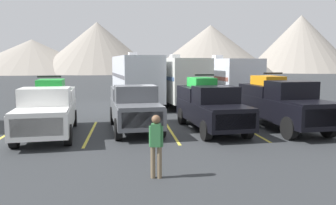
{
  "coord_description": "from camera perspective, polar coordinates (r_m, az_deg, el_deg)",
  "views": [
    {
      "loc": [
        -1.99,
        -15.92,
        3.15
      ],
      "look_at": [
        0.0,
        0.16,
        1.2
      ],
      "focal_mm": 35.97,
      "sensor_mm": 36.0,
      "label": 1
    }
  ],
  "objects": [
    {
      "name": "person_a",
      "position": [
        9.15,
        -2.03,
        -6.71
      ],
      "size": [
        0.38,
        0.25,
        1.75
      ],
      "color": "#726047",
      "rests_on": "ground"
    },
    {
      "name": "pickup_truck_d",
      "position": [
        16.78,
        18.68,
        -0.02
      ],
      "size": [
        2.58,
        5.92,
        2.64
      ],
      "color": "black",
      "rests_on": "ground"
    },
    {
      "name": "ground_plane",
      "position": [
        16.35,
        0.07,
        -4.25
      ],
      "size": [
        240.0,
        240.0,
        0.0
      ],
      "primitive_type": "plane",
      "color": "#2D3033"
    },
    {
      "name": "lot_stripe_d",
      "position": [
        16.4,
        13.11,
        -4.38
      ],
      "size": [
        0.12,
        5.5,
        0.01
      ],
      "primitive_type": "cube",
      "color": "gold",
      "rests_on": "ground"
    },
    {
      "name": "camper_trailer_b",
      "position": [
        23.8,
        1.84,
        3.97
      ],
      "size": [
        3.39,
        8.1,
        3.7
      ],
      "color": "silver",
      "rests_on": "ground"
    },
    {
      "name": "lot_stripe_e",
      "position": [
        17.95,
        24.03,
        -3.83
      ],
      "size": [
        0.12,
        5.5,
        0.01
      ],
      "primitive_type": "cube",
      "color": "gold",
      "rests_on": "ground"
    },
    {
      "name": "lot_stripe_a",
      "position": [
        16.28,
        -25.77,
        -4.98
      ],
      "size": [
        0.12,
        5.5,
        0.01
      ],
      "primitive_type": "cube",
      "color": "gold",
      "rests_on": "ground"
    },
    {
      "name": "camper_trailer_c",
      "position": [
        24.67,
        9.33,
        3.96
      ],
      "size": [
        3.47,
        8.73,
        3.67
      ],
      "color": "silver",
      "rests_on": "ground"
    },
    {
      "name": "lot_stripe_c",
      "position": [
        15.54,
        0.45,
        -4.82
      ],
      "size": [
        0.12,
        5.5,
        0.01
      ],
      "primitive_type": "cube",
      "color": "gold",
      "rests_on": "ground"
    },
    {
      "name": "lot_stripe_b",
      "position": [
        15.5,
        -12.96,
        -5.03
      ],
      "size": [
        0.12,
        5.5,
        0.01
      ],
      "primitive_type": "cube",
      "color": "gold",
      "rests_on": "ground"
    },
    {
      "name": "pickup_truck_c",
      "position": [
        15.81,
        7.05,
        -0.43
      ],
      "size": [
        2.49,
        5.65,
        2.57
      ],
      "color": "black",
      "rests_on": "ground"
    },
    {
      "name": "pickup_truck_a",
      "position": [
        15.51,
        -19.64,
        -0.94
      ],
      "size": [
        2.63,
        5.96,
        2.53
      ],
      "color": "white",
      "rests_on": "ground"
    },
    {
      "name": "camper_trailer_a",
      "position": [
        24.22,
        -5.52,
        4.21
      ],
      "size": [
        3.56,
        9.13,
        3.87
      ],
      "color": "silver",
      "rests_on": "ground"
    },
    {
      "name": "mountain_ridge",
      "position": [
        101.39,
        -4.52,
        9.15
      ],
      "size": [
        137.65,
        41.61,
        17.82
      ],
      "color": "gray",
      "rests_on": "ground"
    },
    {
      "name": "pickup_truck_b",
      "position": [
        15.66,
        -5.76,
        -0.65
      ],
      "size": [
        2.45,
        5.36,
        2.12
      ],
      "color": "#595B60",
      "rests_on": "ground"
    }
  ]
}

